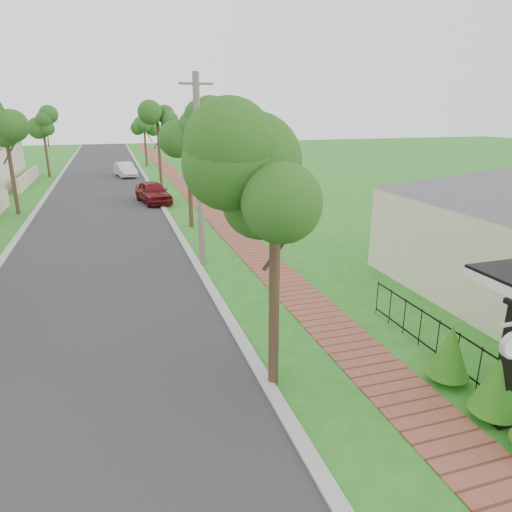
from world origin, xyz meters
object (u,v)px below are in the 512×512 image
parked_car_red (153,192)px  utility_pole (199,172)px  near_tree (276,185)px  parked_car_white (125,170)px  porch_post (509,370)px

parked_car_red → utility_pole: bearing=-97.9°
parked_car_red → near_tree: size_ratio=0.74×
parked_car_white → near_tree: (1.80, -34.49, 3.71)m
parked_car_red → utility_pole: (0.65, -13.01, 2.86)m
parked_car_red → parked_car_white: size_ratio=1.04×
parked_car_red → utility_pole: size_ratio=0.57×
near_tree → utility_pole: size_ratio=0.78×
near_tree → utility_pole: bearing=89.3°
porch_post → near_tree: size_ratio=0.46×
parked_car_red → parked_car_white: bearing=84.8°
porch_post → parked_car_red: 24.39m
parked_car_red → parked_car_white: 13.05m
near_tree → porch_post: bearing=-33.7°
parked_car_white → porch_post: bearing=-92.4°
porch_post → near_tree: near_tree is taller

